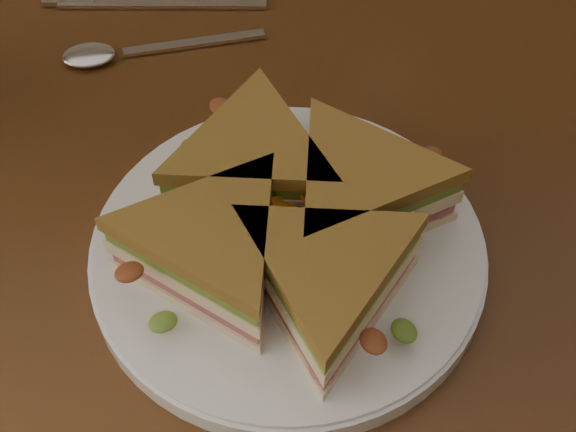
{
  "coord_description": "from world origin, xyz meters",
  "views": [
    {
      "loc": [
        -0.06,
        -0.43,
        1.22
      ],
      "look_at": [
        -0.01,
        -0.09,
        0.8
      ],
      "focal_mm": 50.0,
      "sensor_mm": 36.0,
      "label": 1
    }
  ],
  "objects": [
    {
      "name": "table",
      "position": [
        0.0,
        0.0,
        0.65
      ],
      "size": [
        1.2,
        0.8,
        0.75
      ],
      "color": "#351C0C",
      "rests_on": "ground"
    },
    {
      "name": "plate",
      "position": [
        -0.01,
        -0.09,
        0.76
      ],
      "size": [
        0.28,
        0.28,
        0.02
      ],
      "primitive_type": "cylinder",
      "color": "white",
      "rests_on": "table"
    },
    {
      "name": "sandwich_wedges",
      "position": [
        -0.01,
        -0.09,
        0.8
      ],
      "size": [
        0.29,
        0.29,
        0.06
      ],
      "color": "#FDE6BB",
      "rests_on": "plate"
    },
    {
      "name": "crisps_mound",
      "position": [
        -0.01,
        -0.09,
        0.79
      ],
      "size": [
        0.09,
        0.09,
        0.05
      ],
      "primitive_type": null,
      "color": "orange",
      "rests_on": "plate"
    },
    {
      "name": "spoon",
      "position": [
        -0.13,
        0.15,
        0.75
      ],
      "size": [
        0.18,
        0.03,
        0.01
      ],
      "rotation": [
        0.0,
        0.0,
        0.06
      ],
      "color": "silver",
      "rests_on": "table"
    },
    {
      "name": "knife",
      "position": [
        -0.1,
        0.23,
        0.75
      ],
      "size": [
        0.21,
        0.05,
        0.0
      ],
      "rotation": [
        0.0,
        0.0,
        -0.15
      ],
      "color": "silver",
      "rests_on": "table"
    }
  ]
}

